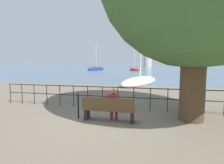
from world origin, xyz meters
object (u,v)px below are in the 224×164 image
Objects in this scene: sailboat_4 at (134,69)px; park_bench at (109,110)px; closed_umbrella at (78,104)px; seated_person_left at (113,103)px; sailboat_1 at (140,81)px; sailboat_2 at (96,69)px; harbor_lighthouse at (148,47)px.

park_bench is at bearing -107.47° from sailboat_4.
sailboat_4 reaches higher than closed_umbrella.
sailboat_1 is at bearing 89.25° from seated_person_left.
park_bench is 46.47m from sailboat_4.
sailboat_2 is at bearing 108.90° from seated_person_left.
sailboat_4 is (-2.52, 46.24, -0.31)m from closed_umbrella.
closed_umbrella is 12.17m from sailboat_1.
harbor_lighthouse is at bearing 85.45° from sailboat_2.
sailboat_4 is at bearing 94.82° from seated_person_left.
harbor_lighthouse reaches higher than sailboat_1.
seated_person_left is at bearing -56.61° from sailboat_2.
park_bench is 0.23× the size of sailboat_1.
sailboat_1 reaches higher than park_bench.
harbor_lighthouse is (14.84, 42.98, 10.34)m from sailboat_2.
sailboat_2 is (-16.22, 34.85, 0.09)m from sailboat_1.
sailboat_1 is (0.16, 12.07, -0.42)m from seated_person_left.
harbor_lighthouse is (-1.08, 89.99, 10.24)m from park_bench.
harbor_lighthouse is (-1.39, 77.84, 10.43)m from sailboat_1.
sailboat_2 is (-15.91, 47.01, -0.10)m from park_bench.
harbor_lighthouse reaches higher than closed_umbrella.
closed_umbrella is 0.04× the size of harbor_lighthouse.
sailboat_2 is at bearing 131.68° from sailboat_1.
closed_umbrella is (-1.38, 0.00, -0.09)m from seated_person_left.
harbor_lighthouse reaches higher than park_bench.
park_bench is at bearing -3.80° from closed_umbrella.
closed_umbrella is 0.11× the size of sailboat_2.
closed_umbrella is at bearing -80.55° from sailboat_1.
sailboat_2 is 1.19× the size of sailboat_4.
harbor_lighthouse reaches higher than sailboat_4.
sailboat_2 is at bearing 154.68° from sailboat_4.
sailboat_4 is 44.97m from harbor_lighthouse.
closed_umbrella is 90.47m from harbor_lighthouse.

